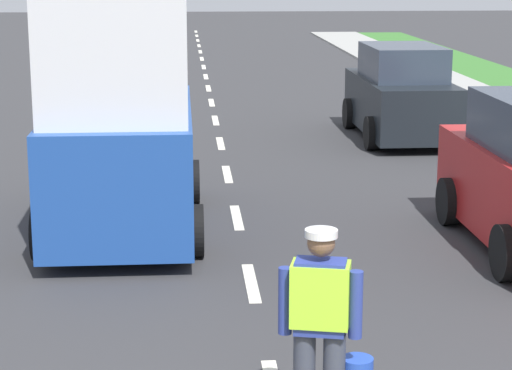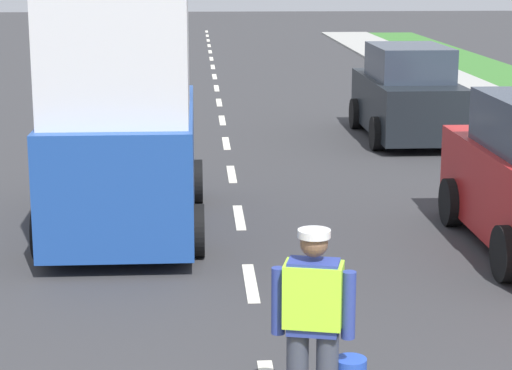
{
  "view_description": "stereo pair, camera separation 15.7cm",
  "coord_description": "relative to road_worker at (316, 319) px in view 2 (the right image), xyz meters",
  "views": [
    {
      "loc": [
        -0.77,
        -5.15,
        3.7
      ],
      "look_at": [
        0.09,
        6.08,
        1.1
      ],
      "focal_mm": 68.16,
      "sensor_mm": 36.0,
      "label": 1
    },
    {
      "loc": [
        -0.61,
        -5.16,
        3.7
      ],
      "look_at": [
        0.09,
        6.08,
        1.1
      ],
      "focal_mm": 68.16,
      "sensor_mm": 36.0,
      "label": 2
    }
  ],
  "objects": [
    {
      "name": "ground_plane",
      "position": [
        -0.31,
        18.95,
        -0.93
      ],
      "size": [
        96.0,
        96.0,
        0.0
      ],
      "primitive_type": "plane",
      "color": "#333335"
    },
    {
      "name": "road_worker",
      "position": [
        0.0,
        0.0,
        0.0
      ],
      "size": [
        0.77,
        0.38,
        1.67
      ],
      "color": "#383D4C",
      "rests_on": "ground"
    },
    {
      "name": "delivery_truck",
      "position": [
        -1.92,
        6.0,
        0.68
      ],
      "size": [
        2.16,
        4.6,
        3.54
      ],
      "color": "#1E4799",
      "rests_on": "ground"
    },
    {
      "name": "car_parked_far",
      "position": [
        3.54,
        13.03,
        -0.01
      ],
      "size": [
        1.95,
        4.2,
        1.99
      ],
      "color": "black",
      "rests_on": "ground"
    },
    {
      "name": "lane_center_line",
      "position": [
        -0.31,
        23.15,
        -0.93
      ],
      "size": [
        0.14,
        46.4,
        0.01
      ],
      "color": "silver",
      "rests_on": "ground"
    }
  ]
}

